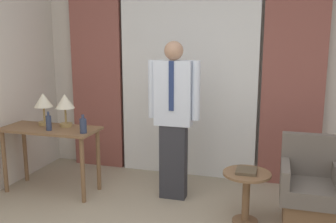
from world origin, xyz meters
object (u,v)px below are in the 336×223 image
(bottle_near_edge, at_px, (49,123))
(book, at_px, (246,171))
(armchair, at_px, (310,193))
(table_lamp_right, at_px, (65,103))
(side_table, at_px, (246,189))
(table_lamp_left, at_px, (43,102))
(bottle_by_lamp, at_px, (83,126))
(desk, at_px, (50,139))
(person, at_px, (174,114))

(bottle_near_edge, xyz_separation_m, book, (2.25, -0.04, -0.33))
(bottle_near_edge, relative_size, armchair, 0.25)
(table_lamp_right, height_order, side_table, table_lamp_right)
(table_lamp_left, height_order, bottle_by_lamp, table_lamp_left)
(desk, bearing_deg, side_table, -3.80)
(table_lamp_left, bearing_deg, person, 4.06)
(bottle_near_edge, distance_m, side_table, 2.32)
(bottle_near_edge, bearing_deg, bottle_by_lamp, -0.10)
(desk, relative_size, bottle_by_lamp, 5.52)
(person, bearing_deg, armchair, -10.39)
(table_lamp_right, height_order, bottle_by_lamp, table_lamp_right)
(table_lamp_right, bearing_deg, book, -7.03)
(desk, relative_size, table_lamp_left, 2.96)
(side_table, distance_m, book, 0.19)
(table_lamp_left, xyz_separation_m, side_table, (2.47, -0.27, -0.71))
(table_lamp_left, bearing_deg, bottle_by_lamp, -19.23)
(table_lamp_right, xyz_separation_m, bottle_by_lamp, (0.36, -0.23, -0.19))
(person, relative_size, book, 7.95)
(desk, xyz_separation_m, armchair, (2.93, -0.03, -0.32))
(armchair, relative_size, book, 3.90)
(side_table, bearing_deg, book, 131.52)
(table_lamp_right, bearing_deg, person, 4.98)
(bottle_by_lamp, height_order, book, bottle_by_lamp)
(desk, distance_m, table_lamp_left, 0.46)
(bottle_by_lamp, relative_size, book, 0.93)
(table_lamp_left, distance_m, table_lamp_right, 0.30)
(table_lamp_right, distance_m, side_table, 2.30)
(bottle_near_edge, bearing_deg, table_lamp_left, 132.96)
(bottle_by_lamp, distance_m, side_table, 1.89)
(person, height_order, book, person)
(bottle_by_lamp, bearing_deg, table_lamp_left, 160.77)
(bottle_near_edge, height_order, bottle_by_lamp, bottle_near_edge)
(armchair, xyz_separation_m, side_table, (-0.61, -0.12, 0.02))
(side_table, bearing_deg, bottle_near_edge, 178.81)
(desk, height_order, bottle_by_lamp, bottle_by_lamp)
(bottle_by_lamp, height_order, side_table, bottle_by_lamp)
(table_lamp_left, distance_m, armchair, 3.16)
(table_lamp_right, bearing_deg, desk, -140.88)
(table_lamp_right, bearing_deg, bottle_near_edge, -110.21)
(side_table, bearing_deg, bottle_by_lamp, 178.54)
(armchair, distance_m, book, 0.66)
(table_lamp_right, relative_size, person, 0.22)
(person, distance_m, book, 1.04)
(table_lamp_left, xyz_separation_m, armchair, (3.08, -0.15, -0.73))
(table_lamp_right, xyz_separation_m, book, (2.17, -0.27, -0.52))
(person, height_order, side_table, person)
(person, xyz_separation_m, side_table, (0.86, -0.39, -0.63))
(table_lamp_right, relative_size, armchair, 0.44)
(person, xyz_separation_m, book, (0.86, -0.38, -0.45))
(person, bearing_deg, bottle_near_edge, -166.24)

